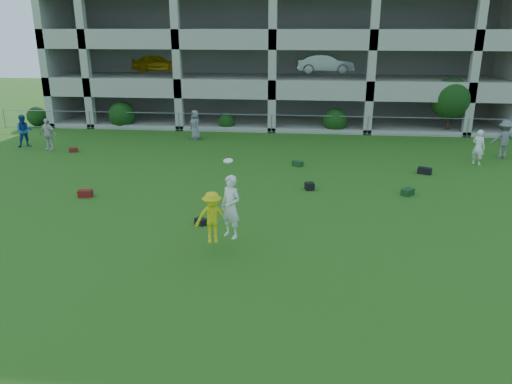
# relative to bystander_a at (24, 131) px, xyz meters

# --- Properties ---
(ground) EXTENTS (100.00, 100.00, 0.00)m
(ground) POSITION_rel_bystander_a_xyz_m (13.49, -13.76, -0.90)
(ground) COLOR #235114
(ground) RESTS_ON ground
(bystander_a) EXTENTS (1.11, 1.05, 1.81)m
(bystander_a) POSITION_rel_bystander_a_xyz_m (0.00, 0.00, 0.00)
(bystander_a) COLOR navy
(bystander_a) RESTS_ON ground
(bystander_b) EXTENTS (1.08, 0.61, 1.74)m
(bystander_b) POSITION_rel_bystander_a_xyz_m (1.69, -0.58, -0.03)
(bystander_b) COLOR silver
(bystander_b) RESTS_ON ground
(bystander_c) EXTENTS (0.98, 1.02, 1.77)m
(bystander_c) POSITION_rel_bystander_a_xyz_m (9.11, 2.86, -0.02)
(bystander_c) COLOR slate
(bystander_c) RESTS_ON ground
(bystander_e) EXTENTS (0.75, 0.74, 1.74)m
(bystander_e) POSITION_rel_bystander_a_xyz_m (24.14, -1.16, -0.03)
(bystander_e) COLOR white
(bystander_e) RESTS_ON ground
(bystander_f) EXTENTS (1.32, 0.82, 1.97)m
(bystander_f) POSITION_rel_bystander_a_xyz_m (25.83, 0.28, 0.08)
(bystander_f) COLOR slate
(bystander_f) RESTS_ON ground
(bag_red_a) EXTENTS (0.60, 0.40, 0.28)m
(bag_red_a) POSITION_rel_bystander_a_xyz_m (7.04, -7.94, -0.76)
(bag_red_a) COLOR #5B130F
(bag_red_a) RESTS_ON ground
(bag_black_b) EXTENTS (0.47, 0.43, 0.22)m
(bag_black_b) POSITION_rel_bystander_a_xyz_m (12.26, -10.32, -0.79)
(bag_black_b) COLOR black
(bag_black_b) RESTS_ON ground
(bag_green_c) EXTENTS (0.59, 0.61, 0.26)m
(bag_green_c) POSITION_rel_bystander_a_xyz_m (19.92, -6.34, -0.77)
(bag_green_c) COLOR #133414
(bag_green_c) RESTS_ON ground
(crate_d) EXTENTS (0.43, 0.43, 0.30)m
(crate_d) POSITION_rel_bystander_a_xyz_m (15.97, -6.06, -0.75)
(crate_d) COLOR black
(crate_d) RESTS_ON ground
(bag_black_e) EXTENTS (0.67, 0.52, 0.30)m
(bag_black_e) POSITION_rel_bystander_a_xyz_m (21.25, -3.15, -0.75)
(bag_black_e) COLOR black
(bag_black_e) RESTS_ON ground
(bag_red_f) EXTENTS (0.53, 0.44, 0.24)m
(bag_red_f) POSITION_rel_bystander_a_xyz_m (3.21, -0.92, -0.78)
(bag_red_f) COLOR #550E17
(bag_red_f) RESTS_ON ground
(bag_green_g) EXTENTS (0.58, 0.54, 0.25)m
(bag_green_g) POSITION_rel_bystander_a_xyz_m (15.37, -2.44, -0.78)
(bag_green_g) COLOR #153A1B
(bag_green_g) RESTS_ON ground
(frisbee_contest) EXTENTS (1.55, 0.83, 2.60)m
(frisbee_contest) POSITION_rel_bystander_a_xyz_m (13.30, -12.37, 0.34)
(frisbee_contest) COLOR yellow
(frisbee_contest) RESTS_ON ground
(parking_garage) EXTENTS (30.00, 14.00, 12.00)m
(parking_garage) POSITION_rel_bystander_a_xyz_m (13.48, 13.94, 5.11)
(parking_garage) COLOR #9E998C
(parking_garage) RESTS_ON ground
(fence) EXTENTS (36.06, 0.06, 1.20)m
(fence) POSITION_rel_bystander_a_xyz_m (13.49, 5.24, -0.29)
(fence) COLOR gray
(fence) RESTS_ON ground
(shrub_row) EXTENTS (34.38, 2.52, 3.50)m
(shrub_row) POSITION_rel_bystander_a_xyz_m (18.08, 5.95, 0.60)
(shrub_row) COLOR #163D11
(shrub_row) RESTS_ON ground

